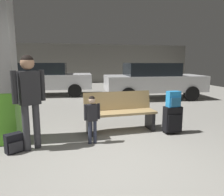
% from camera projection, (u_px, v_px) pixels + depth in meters
% --- Properties ---
extents(ground_plane, '(18.00, 18.00, 0.10)m').
position_uv_depth(ground_plane, '(85.00, 112.00, 6.97)').
color(ground_plane, gray).
extents(garage_back_wall, '(18.00, 0.12, 2.80)m').
position_uv_depth(garage_back_wall, '(72.00, 64.00, 15.22)').
color(garage_back_wall, slate).
rests_on(garage_back_wall, ground_plane).
extents(bench, '(1.62, 0.58, 0.89)m').
position_uv_depth(bench, '(120.00, 112.00, 4.85)').
color(bench, tan).
rests_on(bench, ground_plane).
extents(suitcase, '(0.39, 0.24, 0.60)m').
position_uv_depth(suitcase, '(173.00, 119.00, 4.68)').
color(suitcase, black).
rests_on(suitcase, ground_plane).
extents(backpack_bright, '(0.29, 0.21, 0.34)m').
position_uv_depth(backpack_bright, '(174.00, 99.00, 4.60)').
color(backpack_bright, '#268CD8').
rests_on(backpack_bright, suitcase).
extents(child, '(0.32, 0.18, 0.94)m').
position_uv_depth(child, '(92.00, 115.00, 4.05)').
color(child, '#33384C').
rests_on(child, ground_plane).
extents(adult, '(0.52, 0.34, 1.69)m').
position_uv_depth(adult, '(29.00, 92.00, 3.72)').
color(adult, '#38383D').
rests_on(adult, ground_plane).
extents(backpack_dark_floor, '(0.32, 0.30, 0.34)m').
position_uv_depth(backpack_dark_floor, '(14.00, 143.00, 3.72)').
color(backpack_dark_floor, black).
rests_on(backpack_dark_floor, ground_plane).
extents(parked_car_far, '(4.22, 2.05, 1.51)m').
position_uv_depth(parked_car_far, '(46.00, 78.00, 9.86)').
color(parked_car_far, silver).
rests_on(parked_car_far, ground_plane).
extents(parked_car_near, '(4.22, 2.04, 1.51)m').
position_uv_depth(parked_car_near, '(153.00, 80.00, 9.02)').
color(parked_car_near, silver).
rests_on(parked_car_near, ground_plane).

